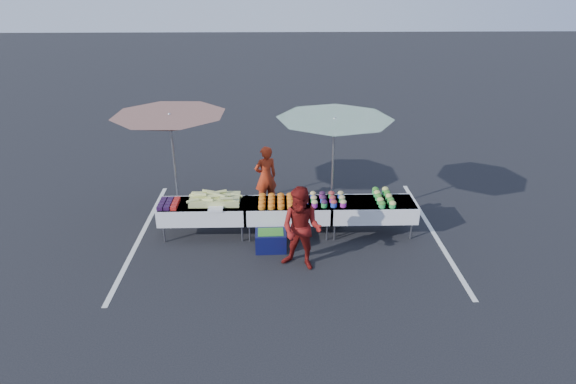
{
  "coord_description": "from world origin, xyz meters",
  "views": [
    {
      "loc": [
        -0.23,
        -9.21,
        5.19
      ],
      "look_at": [
        0.0,
        0.0,
        1.0
      ],
      "focal_mm": 30.0,
      "sensor_mm": 36.0,
      "label": 1
    }
  ],
  "objects_px": {
    "storage_bin": "(271,240)",
    "customer": "(301,229)",
    "table_left": "(204,211)",
    "umbrella_right": "(334,128)",
    "table_center": "(288,210)",
    "table_right": "(372,209)",
    "vendor": "(266,177)",
    "umbrella_left": "(170,124)"
  },
  "relations": [
    {
      "from": "table_right",
      "to": "table_left",
      "type": "bearing_deg",
      "value": 180.0
    },
    {
      "from": "table_center",
      "to": "umbrella_right",
      "type": "height_order",
      "value": "umbrella_right"
    },
    {
      "from": "table_center",
      "to": "vendor",
      "type": "relative_size",
      "value": 1.21
    },
    {
      "from": "table_left",
      "to": "vendor",
      "type": "xyz_separation_m",
      "value": [
        1.3,
        1.4,
        0.18
      ]
    },
    {
      "from": "umbrella_right",
      "to": "table_right",
      "type": "bearing_deg",
      "value": -25.9
    },
    {
      "from": "customer",
      "to": "umbrella_right",
      "type": "height_order",
      "value": "umbrella_right"
    },
    {
      "from": "table_left",
      "to": "table_right",
      "type": "relative_size",
      "value": 1.0
    },
    {
      "from": "customer",
      "to": "table_right",
      "type": "bearing_deg",
      "value": 62.39
    },
    {
      "from": "table_center",
      "to": "storage_bin",
      "type": "xyz_separation_m",
      "value": [
        -0.37,
        -0.65,
        -0.37
      ]
    },
    {
      "from": "table_left",
      "to": "customer",
      "type": "relative_size",
      "value": 1.12
    },
    {
      "from": "table_left",
      "to": "customer",
      "type": "distance_m",
      "value": 2.42
    },
    {
      "from": "table_left",
      "to": "table_center",
      "type": "relative_size",
      "value": 1.0
    },
    {
      "from": "umbrella_left",
      "to": "umbrella_right",
      "type": "bearing_deg",
      "value": -6.56
    },
    {
      "from": "table_right",
      "to": "table_center",
      "type": "bearing_deg",
      "value": 180.0
    },
    {
      "from": "table_left",
      "to": "umbrella_right",
      "type": "bearing_deg",
      "value": 8.2
    },
    {
      "from": "table_center",
      "to": "table_right",
      "type": "relative_size",
      "value": 1.0
    },
    {
      "from": "table_center",
      "to": "vendor",
      "type": "distance_m",
      "value": 1.5
    },
    {
      "from": "customer",
      "to": "umbrella_left",
      "type": "bearing_deg",
      "value": 165.0
    },
    {
      "from": "umbrella_left",
      "to": "umbrella_right",
      "type": "distance_m",
      "value": 3.5
    },
    {
      "from": "table_center",
      "to": "table_right",
      "type": "bearing_deg",
      "value": 0.0
    },
    {
      "from": "vendor",
      "to": "storage_bin",
      "type": "distance_m",
      "value": 2.13
    },
    {
      "from": "umbrella_left",
      "to": "table_center",
      "type": "bearing_deg",
      "value": -17.74
    },
    {
      "from": "table_right",
      "to": "storage_bin",
      "type": "distance_m",
      "value": 2.3
    },
    {
      "from": "table_right",
      "to": "umbrella_left",
      "type": "bearing_deg",
      "value": 169.46
    },
    {
      "from": "table_center",
      "to": "customer",
      "type": "bearing_deg",
      "value": -80.45
    },
    {
      "from": "customer",
      "to": "table_left",
      "type": "bearing_deg",
      "value": 169.85
    },
    {
      "from": "table_left",
      "to": "vendor",
      "type": "bearing_deg",
      "value": 47.02
    },
    {
      "from": "table_right",
      "to": "umbrella_left",
      "type": "distance_m",
      "value": 4.69
    },
    {
      "from": "vendor",
      "to": "storage_bin",
      "type": "bearing_deg",
      "value": 70.36
    },
    {
      "from": "customer",
      "to": "umbrella_left",
      "type": "distance_m",
      "value": 3.73
    },
    {
      "from": "table_left",
      "to": "umbrella_right",
      "type": "relative_size",
      "value": 0.68
    },
    {
      "from": "customer",
      "to": "storage_bin",
      "type": "bearing_deg",
      "value": 154.65
    },
    {
      "from": "table_right",
      "to": "customer",
      "type": "relative_size",
      "value": 1.12
    },
    {
      "from": "umbrella_right",
      "to": "storage_bin",
      "type": "height_order",
      "value": "umbrella_right"
    },
    {
      "from": "table_left",
      "to": "storage_bin",
      "type": "relative_size",
      "value": 2.91
    },
    {
      "from": "vendor",
      "to": "customer",
      "type": "relative_size",
      "value": 0.92
    },
    {
      "from": "storage_bin",
      "to": "table_right",
      "type": "bearing_deg",
      "value": 15.33
    },
    {
      "from": "table_right",
      "to": "umbrella_right",
      "type": "bearing_deg",
      "value": 154.1
    },
    {
      "from": "customer",
      "to": "umbrella_left",
      "type": "xyz_separation_m",
      "value": [
        -2.72,
        2.11,
        1.44
      ]
    },
    {
      "from": "vendor",
      "to": "storage_bin",
      "type": "height_order",
      "value": "vendor"
    },
    {
      "from": "customer",
      "to": "umbrella_right",
      "type": "xyz_separation_m",
      "value": [
        0.76,
        1.71,
        1.44
      ]
    },
    {
      "from": "storage_bin",
      "to": "customer",
      "type": "bearing_deg",
      "value": -49.48
    }
  ]
}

